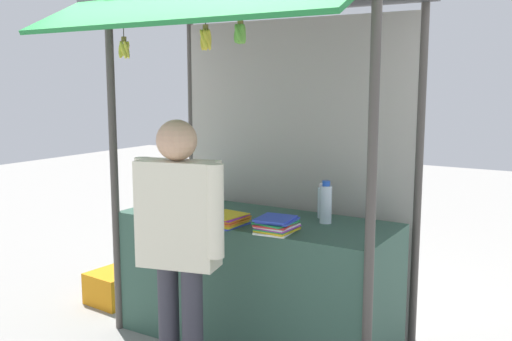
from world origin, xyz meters
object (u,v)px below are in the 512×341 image
object	(u,v)px
water_bottle_rear_center	(326,203)
water_bottle_back_left	(189,193)
magazine_stack_far_left	(226,220)
banana_bunch_leftmost	(206,39)
banana_bunch_inner_left	(124,49)
water_bottle_back_right	(322,202)
vendor_person	(179,232)
banana_bunch_inner_right	(240,33)
water_bottle_mid_left	(166,189)
magazine_stack_left	(276,225)
water_bottle_center	(205,185)
plastic_crate	(114,287)

from	to	relation	value
water_bottle_rear_center	water_bottle_back_left	distance (m)	1.15
water_bottle_back_left	magazine_stack_far_left	size ratio (longest dim) A/B	0.85
banana_bunch_leftmost	banana_bunch_inner_left	distance (m)	0.71
banana_bunch_inner_left	water_bottle_back_right	bearing A→B (deg)	32.10
water_bottle_back_right	vendor_person	world-z (taller)	vendor_person
water_bottle_back_left	banana_bunch_leftmost	size ratio (longest dim) A/B	0.99
water_bottle_back_right	water_bottle_rear_center	bearing A→B (deg)	-56.67
water_bottle_back_right	water_bottle_rear_center	size ratio (longest dim) A/B	0.85
water_bottle_back_right	banana_bunch_inner_right	xyz separation A→B (m)	(-0.22, -0.75, 1.16)
water_bottle_mid_left	water_bottle_rear_center	distance (m)	1.36
water_bottle_rear_center	magazine_stack_left	xyz separation A→B (m)	(-0.17, -0.41, -0.09)
magazine_stack_far_left	banana_bunch_inner_right	bearing A→B (deg)	-38.93
magazine_stack_left	banana_bunch_leftmost	world-z (taller)	banana_bunch_leftmost
water_bottle_center	banana_bunch_inner_left	distance (m)	1.34
magazine_stack_left	magazine_stack_far_left	bearing A→B (deg)	-179.75
water_bottle_mid_left	magazine_stack_left	bearing A→B (deg)	-13.98
water_bottle_mid_left	plastic_crate	distance (m)	1.10
water_bottle_back_right	magazine_stack_left	xyz separation A→B (m)	(-0.08, -0.54, -0.07)
water_bottle_rear_center	banana_bunch_inner_left	bearing A→B (deg)	-154.36
banana_bunch_leftmost	vendor_person	size ratio (longest dim) A/B	0.15
magazine_stack_far_left	plastic_crate	size ratio (longest dim) A/B	0.76
water_bottle_back_right	water_bottle_back_left	distance (m)	1.08
magazine_stack_left	magazine_stack_far_left	world-z (taller)	magazine_stack_left
water_bottle_rear_center	magazine_stack_far_left	size ratio (longest dim) A/B	1.02
magazine_stack_far_left	water_bottle_center	bearing A→B (deg)	136.23
water_bottle_mid_left	vendor_person	xyz separation A→B (m)	(0.85, -0.89, -0.04)
water_bottle_back_right	banana_bunch_inner_left	world-z (taller)	banana_bunch_inner_left
water_bottle_rear_center	water_bottle_back_left	xyz separation A→B (m)	(-1.15, -0.08, -0.02)
water_bottle_back_right	banana_bunch_leftmost	world-z (taller)	banana_bunch_leftmost
banana_bunch_leftmost	magazine_stack_left	bearing A→B (deg)	26.98
water_bottle_back_left	banana_bunch_inner_right	xyz separation A→B (m)	(0.84, -0.54, 1.16)
magazine_stack_left	banana_bunch_inner_right	size ratio (longest dim) A/B	1.28
water_bottle_rear_center	banana_bunch_inner_left	distance (m)	1.78
banana_bunch_inner_right	banana_bunch_inner_left	xyz separation A→B (m)	(-0.97, 0.00, -0.06)
banana_bunch_inner_right	banana_bunch_leftmost	world-z (taller)	same
water_bottle_back_right	banana_bunch_inner_left	xyz separation A→B (m)	(-1.19, -0.75, 1.09)
water_bottle_back_left	banana_bunch_inner_left	distance (m)	1.22
water_bottle_center	magazine_stack_left	size ratio (longest dim) A/B	1.01
banana_bunch_leftmost	water_bottle_back_right	bearing A→B (deg)	57.17
water_bottle_back_right	plastic_crate	world-z (taller)	water_bottle_back_right
magazine_stack_far_left	vendor_person	bearing A→B (deg)	-84.75
magazine_stack_left	banana_bunch_inner_left	xyz separation A→B (m)	(-1.11, -0.20, 1.16)
magazine_stack_left	water_bottle_back_left	bearing A→B (deg)	161.42
water_bottle_back_left	plastic_crate	bearing A→B (deg)	-175.09
plastic_crate	magazine_stack_far_left	bearing A→B (deg)	-10.85
magazine_stack_left	vendor_person	xyz separation A→B (m)	(-0.34, -0.59, 0.04)
banana_bunch_inner_left	plastic_crate	size ratio (longest dim) A/B	0.74
plastic_crate	banana_bunch_inner_left	bearing A→B (deg)	-35.10
banana_bunch_inner_left	water_bottle_mid_left	bearing A→B (deg)	99.32
water_bottle_mid_left	magazine_stack_left	distance (m)	1.23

